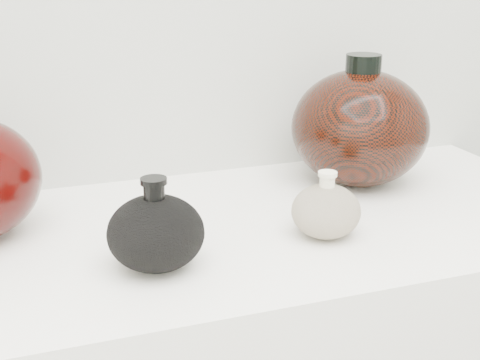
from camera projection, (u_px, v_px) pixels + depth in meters
name	position (u px, v px, depth m)	size (l,w,h in m)	color
black_gourd_vase	(156.00, 232.00, 0.84)	(0.16, 0.16, 0.12)	black
cream_gourd_vase	(326.00, 211.00, 0.93)	(0.12, 0.12, 0.10)	beige
right_round_pot	(360.00, 127.00, 1.13)	(0.27, 0.27, 0.22)	black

